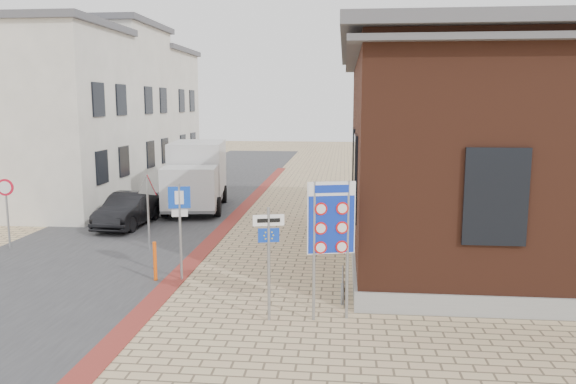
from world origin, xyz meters
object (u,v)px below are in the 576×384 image
at_px(box_truck, 196,175).
at_px(border_sign, 331,221).
at_px(parking_sign, 180,214).
at_px(bollard, 155,261).
at_px(essen_sign, 269,246).
at_px(sedan, 129,210).

distance_m(box_truck, border_sign, 14.48).
xyz_separation_m(parking_sign, bollard, (-0.70, -0.14, -1.31)).
distance_m(essen_sign, bollard, 4.46).
distance_m(border_sign, parking_sign, 4.85).
bearing_deg(border_sign, parking_sign, 135.76).
bearing_deg(essen_sign, sedan, 111.84).
bearing_deg(bollard, sedan, 116.74).
distance_m(box_truck, essen_sign, 14.09).
bearing_deg(box_truck, bollard, -89.00).
bearing_deg(parking_sign, box_truck, 87.64).
bearing_deg(bollard, box_truck, 98.78).
xyz_separation_m(sedan, bollard, (3.39, -6.72, -0.11)).
relative_size(box_truck, border_sign, 1.93).
bearing_deg(bollard, border_sign, -25.28).
bearing_deg(sedan, box_truck, 67.96).
height_order(border_sign, parking_sign, border_sign).
height_order(essen_sign, parking_sign, parking_sign).
height_order(box_truck, essen_sign, box_truck).
height_order(border_sign, bollard, border_sign).
bearing_deg(sedan, essen_sign, -51.17).
relative_size(box_truck, essen_sign, 2.35).
bearing_deg(parking_sign, essen_sign, -58.21).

